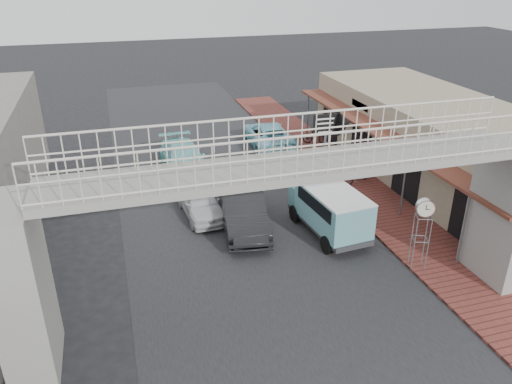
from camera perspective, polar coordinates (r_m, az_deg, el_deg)
ground at (r=19.62m, az=0.14°, el=-6.81°), size 120.00×120.00×0.00m
road_strip at (r=19.62m, az=0.14°, el=-6.80°), size 10.00×60.00×0.01m
sidewalk at (r=24.37m, az=12.84°, el=-0.69°), size 3.00×40.00×0.10m
shophouse_row at (r=26.79m, az=20.66°, el=5.19°), size 7.20×18.00×4.00m
footbridge at (r=14.75m, az=4.64°, el=-4.10°), size 16.40×2.40×6.34m
white_hatchback at (r=22.18m, az=-6.38°, el=-1.10°), size 1.79×3.93×1.31m
dark_sedan at (r=20.96m, az=-1.49°, el=-2.05°), size 2.40×5.17×1.64m
angkot_curb at (r=30.59m, az=1.41°, el=6.58°), size 2.59×5.23×1.43m
angkot_far at (r=26.93m, az=-8.26°, el=3.81°), size 2.34×5.27×1.50m
angkot_van at (r=20.48m, az=8.50°, el=-1.58°), size 2.21×4.25×2.01m
motorcycle_near at (r=25.70m, az=11.54°, el=2.08°), size 1.89×1.25×0.94m
motorcycle_far at (r=30.97m, az=6.83°, el=6.38°), size 1.64×1.11×0.97m
street_clock at (r=18.45m, az=18.71°, el=-2.07°), size 0.70×0.67×2.72m
arrow_sign at (r=25.64m, az=9.79°, el=7.70°), size 2.01×1.27×3.46m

